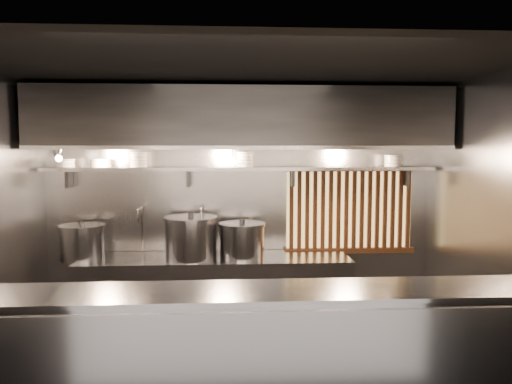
{
  "coord_description": "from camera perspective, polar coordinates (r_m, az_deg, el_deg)",
  "views": [
    {
      "loc": [
        -0.19,
        -4.36,
        2.13
      ],
      "look_at": [
        0.12,
        0.55,
        1.68
      ],
      "focal_mm": 35.0,
      "sensor_mm": 36.0,
      "label": 1
    }
  ],
  "objects": [
    {
      "name": "wall_right",
      "position": [
        5.05,
        25.35,
        -3.61
      ],
      "size": [
        0.0,
        3.0,
        3.0
      ],
      "primitive_type": "plane",
      "rotation": [
        1.57,
        0.0,
        -1.57
      ],
      "color": "gray",
      "rests_on": "floor"
    },
    {
      "name": "exhaust_hood",
      "position": [
        5.47,
        -1.66,
        8.29
      ],
      "size": [
        4.4,
        0.81,
        0.65
      ],
      "color": "#2D2D30",
      "rests_on": "ceiling"
    },
    {
      "name": "cooking_bench",
      "position": [
        5.74,
        -4.68,
        -11.82
      ],
      "size": [
        3.0,
        0.7,
        0.9
      ],
      "primitive_type": "cube",
      "color": "#929297",
      "rests_on": "floor"
    },
    {
      "name": "ceiling",
      "position": [
        4.42,
        -1.17,
        13.93
      ],
      "size": [
        4.5,
        4.5,
        0.0
      ],
      "primitive_type": "plane",
      "rotation": [
        3.14,
        0.0,
        0.0
      ],
      "color": "black",
      "rests_on": "wall_back"
    },
    {
      "name": "faucet_left",
      "position": [
        5.87,
        -13.04,
        -3.0
      ],
      "size": [
        0.04,
        0.3,
        0.5
      ],
      "color": "silver",
      "rests_on": "wall_back"
    },
    {
      "name": "floor",
      "position": [
        4.86,
        -1.11,
        -20.81
      ],
      "size": [
        4.5,
        4.5,
        0.0
      ],
      "primitive_type": "plane",
      "color": "black",
      "rests_on": "ground"
    },
    {
      "name": "faucet_right",
      "position": [
        5.79,
        -6.18,
        -3.0
      ],
      "size": [
        0.04,
        0.3,
        0.5
      ],
      "color": "silver",
      "rests_on": "wall_back"
    },
    {
      "name": "wood_screen",
      "position": [
        6.05,
        10.66,
        -2.01
      ],
      "size": [
        1.56,
        0.09,
        1.04
      ],
      "color": "#EEC16B",
      "rests_on": "wall_back"
    },
    {
      "name": "pendant_bulb",
      "position": [
        5.56,
        -2.72,
        3.47
      ],
      "size": [
        0.09,
        0.09,
        0.19
      ],
      "color": "#2D2D30",
      "rests_on": "exhaust_hood"
    },
    {
      "name": "serving_counter",
      "position": [
        3.75,
        -0.44,
        -19.45
      ],
      "size": [
        4.5,
        0.56,
        1.13
      ],
      "color": "#929297",
      "rests_on": "floor"
    },
    {
      "name": "bowl_stack_2",
      "position": [
        5.76,
        -13.28,
        3.62
      ],
      "size": [
        0.2,
        0.2,
        0.17
      ],
      "color": "white",
      "rests_on": "bowl_shelf"
    },
    {
      "name": "bowl_stack_4",
      "position": [
        6.01,
        15.44,
        3.45
      ],
      "size": [
        0.21,
        0.21,
        0.13
      ],
      "color": "white",
      "rests_on": "bowl_shelf"
    },
    {
      "name": "bowl_stack_0",
      "position": [
        5.95,
        -20.94,
        3.1
      ],
      "size": [
        0.21,
        0.21,
        0.09
      ],
      "color": "white",
      "rests_on": "bowl_shelf"
    },
    {
      "name": "stock_pot_left",
      "position": [
        5.81,
        -19.25,
        -5.39
      ],
      "size": [
        0.56,
        0.56,
        0.42
      ],
      "rotation": [
        0.0,
        0.0,
        0.14
      ],
      "color": "#929297",
      "rests_on": "cooking_bench"
    },
    {
      "name": "bowl_stack_3",
      "position": [
        5.69,
        -1.27,
        3.74
      ],
      "size": [
        0.21,
        0.21,
        0.17
      ],
      "color": "white",
      "rests_on": "bowl_shelf"
    },
    {
      "name": "wall_back",
      "position": [
        5.91,
        -1.77,
        -1.89
      ],
      "size": [
        4.5,
        0.0,
        4.5
      ],
      "primitive_type": "plane",
      "rotation": [
        1.57,
        0.0,
        0.0
      ],
      "color": "gray",
      "rests_on": "floor"
    },
    {
      "name": "heat_lamp",
      "position": [
        5.49,
        -21.84,
        4.18
      ],
      "size": [
        0.25,
        0.35,
        0.2
      ],
      "color": "#929297",
      "rests_on": "exhaust_hood"
    },
    {
      "name": "bowl_shelf",
      "position": [
        5.69,
        -1.72,
        2.68
      ],
      "size": [
        4.4,
        0.34,
        0.04
      ],
      "primitive_type": "cube",
      "color": "#929297",
      "rests_on": "wall_back"
    },
    {
      "name": "bowl_stack_1",
      "position": [
        5.85,
        -17.25,
        3.18
      ],
      "size": [
        0.24,
        0.24,
        0.09
      ],
      "color": "white",
      "rests_on": "bowl_shelf"
    },
    {
      "name": "stock_pot_right",
      "position": [
        5.55,
        -7.44,
        -5.18
      ],
      "size": [
        0.65,
        0.65,
        0.51
      ],
      "rotation": [
        0.0,
        0.0,
        -0.11
      ],
      "color": "#929297",
      "rests_on": "cooking_bench"
    },
    {
      "name": "stock_pot_mid",
      "position": [
        5.57,
        -1.59,
        -5.5
      ],
      "size": [
        0.64,
        0.64,
        0.42
      ],
      "rotation": [
        0.0,
        0.0,
        -0.25
      ],
      "color": "#929297",
      "rests_on": "cooking_bench"
    }
  ]
}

